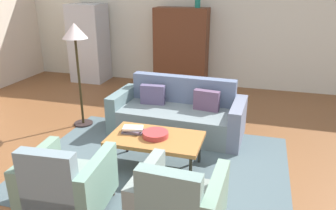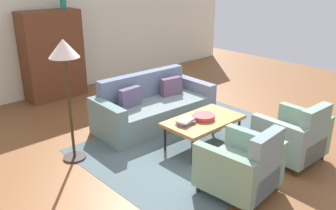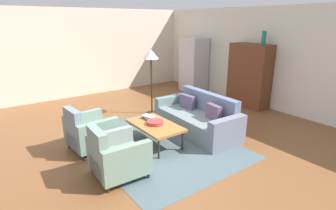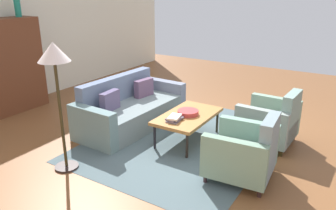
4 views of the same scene
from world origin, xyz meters
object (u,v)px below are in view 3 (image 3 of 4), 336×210
(fruit_bowl, at_px, (155,122))
(refrigerator, at_px, (194,65))
(vase_tall, at_px, (264,38))
(book_stack, at_px, (148,117))
(floor_lamp, at_px, (151,60))
(couch, at_px, (199,119))
(armchair_right, at_px, (115,157))
(armchair_left, at_px, (88,133))
(cabinet, at_px, (249,76))
(coffee_table, at_px, (155,126))

(fruit_bowl, distance_m, refrigerator, 4.58)
(vase_tall, bearing_deg, book_stack, -91.74)
(floor_lamp, bearing_deg, couch, 6.87)
(armchair_right, relative_size, refrigerator, 0.48)
(armchair_left, xyz_separation_m, refrigerator, (-2.26, 4.71, 0.58))
(armchair_right, distance_m, fruit_bowl, 1.32)
(armchair_left, xyz_separation_m, book_stack, (0.27, 1.22, 0.14))
(vase_tall, bearing_deg, armchair_left, -94.45)
(couch, bearing_deg, cabinet, -74.45)
(couch, xyz_separation_m, floor_lamp, (-1.65, -0.20, 1.16))
(cabinet, relative_size, refrigerator, 0.97)
(couch, relative_size, fruit_bowl, 6.40)
(coffee_table, relative_size, armchair_left, 1.36)
(book_stack, distance_m, refrigerator, 4.34)
(cabinet, height_order, vase_tall, vase_tall)
(couch, distance_m, armchair_left, 2.43)
(couch, relative_size, cabinet, 1.19)
(armchair_left, height_order, fruit_bowl, armchair_left)
(coffee_table, bearing_deg, fruit_bowl, -0.00)
(coffee_table, bearing_deg, book_stack, 171.35)
(coffee_table, relative_size, book_stack, 4.05)
(coffee_table, xyz_separation_m, book_stack, (-0.33, 0.05, 0.07))
(couch, distance_m, armchair_right, 2.43)
(floor_lamp, bearing_deg, cabinet, 67.97)
(armchair_left, height_order, refrigerator, refrigerator)
(fruit_bowl, relative_size, floor_lamp, 0.19)
(couch, relative_size, refrigerator, 1.15)
(armchair_left, bearing_deg, fruit_bowl, 58.48)
(coffee_table, height_order, refrigerator, refrigerator)
(couch, bearing_deg, floor_lamp, 9.29)
(couch, distance_m, vase_tall, 2.99)
(vase_tall, height_order, floor_lamp, vase_tall)
(coffee_table, relative_size, fruit_bowl, 3.60)
(fruit_bowl, xyz_separation_m, refrigerator, (-2.86, 3.54, 0.45))
(vase_tall, height_order, refrigerator, vase_tall)
(couch, height_order, cabinet, cabinet)
(couch, bearing_deg, armchair_right, 106.58)
(vase_tall, bearing_deg, floor_lamp, -118.25)
(vase_tall, distance_m, refrigerator, 2.84)
(book_stack, xyz_separation_m, refrigerator, (-2.53, 3.49, 0.45))
(armchair_right, distance_m, book_stack, 1.53)
(fruit_bowl, bearing_deg, cabinet, 98.91)
(armchair_right, bearing_deg, fruit_bowl, 119.54)
(fruit_bowl, height_order, cabinet, cabinet)
(book_stack, height_order, refrigerator, refrigerator)
(armchair_right, distance_m, refrigerator, 5.87)
(armchair_right, height_order, book_stack, armchair_right)
(armchair_left, height_order, cabinet, cabinet)
(coffee_table, xyz_separation_m, cabinet, (-0.57, 3.65, 0.50))
(coffee_table, distance_m, fruit_bowl, 0.07)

